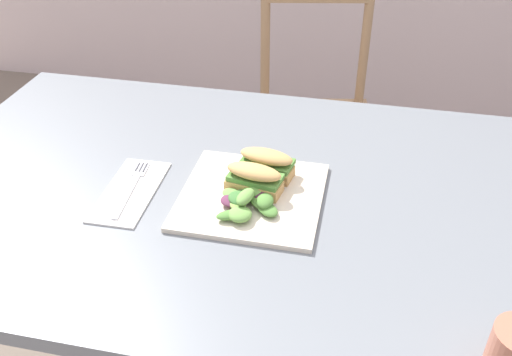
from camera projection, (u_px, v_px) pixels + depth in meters
name	position (u px, v px, depth m)	size (l,w,h in m)	color
dining_table	(235.00, 236.00, 1.18)	(1.30, 0.84, 0.74)	slate
chair_wooden_far	(314.00, 120.00, 1.94)	(0.47, 0.47, 0.87)	tan
plate_lunch	(252.00, 196.00, 1.08)	(0.27, 0.27, 0.01)	beige
sandwich_half_front	(254.00, 178.00, 1.07)	(0.11, 0.07, 0.06)	tan
sandwich_half_back	(267.00, 163.00, 1.11)	(0.11, 0.07, 0.06)	tan
salad_mixed_greens	(248.00, 202.00, 1.03)	(0.13, 0.12, 0.04)	#4C2338
napkin_folded	(130.00, 191.00, 1.10)	(0.10, 0.22, 0.00)	silver
fork_on_napkin	(133.00, 185.00, 1.11)	(0.04, 0.19, 0.00)	silver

